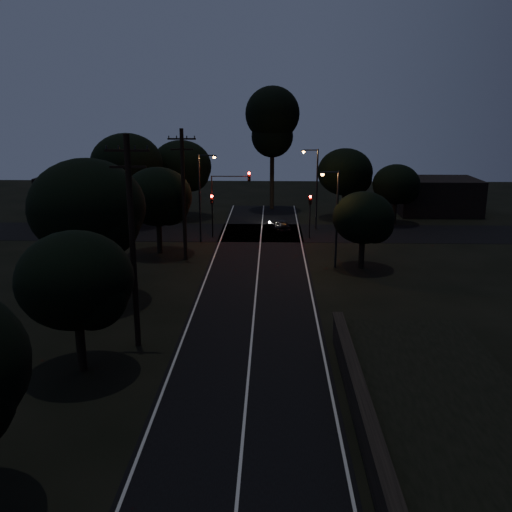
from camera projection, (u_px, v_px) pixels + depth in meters
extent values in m
cube|color=black|center=(255.00, 301.00, 36.85)|extent=(8.00, 70.00, 0.02)
cube|color=black|center=(261.00, 233.00, 56.15)|extent=(60.00, 8.00, 0.02)
cube|color=beige|center=(255.00, 301.00, 36.85)|extent=(0.12, 70.00, 0.01)
cube|color=beige|center=(197.00, 300.00, 36.96)|extent=(0.12, 70.00, 0.01)
cube|color=beige|center=(313.00, 302.00, 36.74)|extent=(0.12, 70.00, 0.01)
cube|color=black|center=(381.00, 482.00, 18.20)|extent=(0.40, 26.00, 1.50)
cube|color=black|center=(382.00, 460.00, 17.99)|extent=(0.55, 26.00, 0.10)
cube|color=black|center=(488.00, 488.00, 18.15)|extent=(6.50, 26.00, 1.20)
cylinder|color=black|center=(133.00, 244.00, 28.83)|extent=(0.30, 0.30, 11.00)
cube|color=black|center=(127.00, 150.00, 27.60)|extent=(2.20, 0.12, 0.12)
cube|color=black|center=(128.00, 167.00, 27.81)|extent=(1.80, 0.12, 0.12)
cylinder|color=black|center=(184.00, 196.00, 45.30)|extent=(0.30, 0.30, 10.50)
cube|color=black|center=(182.00, 139.00, 44.13)|extent=(2.20, 0.12, 0.12)
cube|color=black|center=(182.00, 149.00, 44.34)|extent=(1.80, 0.12, 0.12)
cylinder|color=black|center=(81.00, 346.00, 27.10)|extent=(0.44, 0.44, 2.53)
ellipsoid|color=black|center=(75.00, 280.00, 26.24)|extent=(5.38, 5.38, 4.57)
sphere|color=black|center=(93.00, 295.00, 25.84)|extent=(3.23, 3.23, 3.23)
cylinder|color=black|center=(92.00, 275.00, 36.71)|extent=(0.44, 0.44, 3.36)
ellipsoid|color=black|center=(87.00, 208.00, 35.56)|extent=(7.26, 7.26, 6.17)
sphere|color=black|center=(105.00, 222.00, 35.01)|extent=(4.35, 4.35, 4.35)
cylinder|color=black|center=(159.00, 238.00, 48.32)|extent=(0.44, 0.44, 2.70)
ellipsoid|color=black|center=(158.00, 197.00, 47.40)|extent=(5.76, 5.76, 4.89)
sphere|color=black|center=(169.00, 205.00, 46.97)|extent=(3.45, 3.45, 3.45)
cylinder|color=black|center=(182.00, 203.00, 63.71)|extent=(0.44, 0.44, 3.12)
ellipsoid|color=black|center=(181.00, 166.00, 62.65)|extent=(6.68, 6.68, 5.68)
sphere|color=black|center=(191.00, 173.00, 62.15)|extent=(4.01, 4.01, 4.01)
cylinder|color=black|center=(129.00, 207.00, 59.94)|extent=(0.44, 0.44, 3.51)
ellipsoid|color=black|center=(127.00, 164.00, 58.76)|extent=(7.39, 7.39, 6.29)
sphere|color=black|center=(138.00, 172.00, 58.20)|extent=(4.44, 4.44, 4.44)
cylinder|color=black|center=(344.00, 205.00, 63.25)|extent=(0.44, 0.44, 2.80)
ellipsoid|color=black|center=(345.00, 172.00, 62.29)|extent=(6.03, 6.03, 5.12)
sphere|color=black|center=(355.00, 178.00, 61.84)|extent=(3.62, 3.62, 3.62)
cylinder|color=black|center=(394.00, 213.00, 60.28)|extent=(0.44, 0.44, 2.30)
ellipsoid|color=black|center=(396.00, 184.00, 59.50)|extent=(4.91, 4.91, 4.17)
sphere|color=black|center=(405.00, 190.00, 59.13)|extent=(2.94, 2.94, 2.94)
cylinder|color=black|center=(361.00, 254.00, 44.06)|extent=(0.44, 0.44, 2.21)
ellipsoid|color=black|center=(363.00, 218.00, 43.31)|extent=(4.69, 4.69, 3.99)
sphere|color=black|center=(375.00, 225.00, 42.96)|extent=(2.81, 2.81, 2.81)
cylinder|color=black|center=(272.00, 176.00, 67.64)|extent=(0.50, 0.50, 7.86)
sphere|color=black|center=(272.00, 114.00, 65.75)|extent=(6.29, 6.29, 6.29)
sphere|color=black|center=(272.00, 136.00, 66.42)|extent=(4.86, 4.86, 4.86)
cube|color=black|center=(90.00, 194.00, 65.78)|extent=(10.00, 8.00, 4.40)
cube|color=black|center=(436.00, 196.00, 65.68)|extent=(9.00, 7.00, 4.00)
cylinder|color=black|center=(212.00, 221.00, 53.93)|extent=(0.12, 0.12, 3.20)
cube|color=black|center=(212.00, 199.00, 53.40)|extent=(0.28, 0.22, 0.90)
sphere|color=#FF0705|center=(212.00, 196.00, 53.19)|extent=(0.22, 0.22, 0.22)
cylinder|color=black|center=(310.00, 221.00, 53.67)|extent=(0.12, 0.12, 3.20)
cube|color=black|center=(310.00, 200.00, 53.14)|extent=(0.28, 0.22, 0.90)
sphere|color=#FF0705|center=(310.00, 197.00, 52.93)|extent=(0.22, 0.22, 0.22)
cylinder|color=black|center=(212.00, 211.00, 53.70)|extent=(0.12, 0.12, 5.00)
cube|color=black|center=(249.00, 176.00, 52.73)|extent=(0.28, 0.22, 0.90)
sphere|color=#FF0705|center=(249.00, 173.00, 52.53)|extent=(0.22, 0.22, 0.22)
cube|color=black|center=(230.00, 176.00, 52.78)|extent=(3.50, 0.08, 0.08)
cylinder|color=black|center=(200.00, 199.00, 51.40)|extent=(0.16, 0.16, 8.00)
cube|color=black|center=(206.00, 155.00, 50.36)|extent=(1.40, 0.10, 0.10)
cube|color=black|center=(214.00, 156.00, 50.35)|extent=(0.35, 0.22, 0.12)
sphere|color=orange|center=(214.00, 157.00, 50.38)|extent=(0.26, 0.26, 0.26)
cylinder|color=black|center=(317.00, 190.00, 56.88)|extent=(0.16, 0.16, 8.00)
cube|color=black|center=(311.00, 150.00, 55.88)|extent=(1.40, 0.10, 0.10)
cube|color=black|center=(304.00, 151.00, 55.91)|extent=(0.35, 0.22, 0.12)
sphere|color=orange|center=(304.00, 152.00, 55.94)|extent=(0.26, 0.26, 0.26)
cylinder|color=black|center=(337.00, 220.00, 43.42)|extent=(0.16, 0.16, 7.50)
cube|color=black|center=(331.00, 172.00, 42.49)|extent=(1.20, 0.10, 0.10)
cube|color=black|center=(323.00, 173.00, 42.52)|extent=(0.35, 0.22, 0.12)
sphere|color=orange|center=(322.00, 174.00, 42.54)|extent=(0.26, 0.26, 0.26)
imported|color=black|center=(280.00, 225.00, 56.98)|extent=(2.34, 3.55, 1.12)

